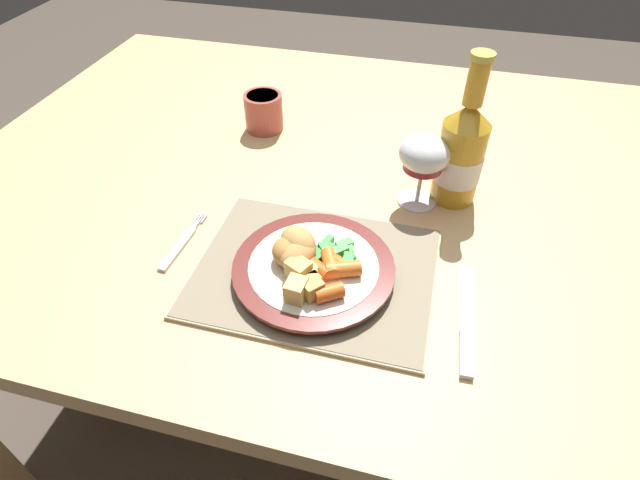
{
  "coord_description": "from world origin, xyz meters",
  "views": [
    {
      "loc": [
        0.13,
        -0.76,
        1.28
      ],
      "look_at": [
        -0.01,
        -0.23,
        0.78
      ],
      "focal_mm": 28.0,
      "sensor_mm": 36.0,
      "label": 1
    }
  ],
  "objects_px": {
    "dining_table": "(354,205)",
    "bottle": "(461,153)",
    "table_knife": "(466,328)",
    "fork": "(181,245)",
    "wine_glass": "(424,157)",
    "dinner_plate": "(314,269)",
    "drinking_cup": "(264,111)"
  },
  "relations": [
    {
      "from": "dining_table",
      "to": "bottle",
      "type": "height_order",
      "value": "bottle"
    },
    {
      "from": "fork",
      "to": "bottle",
      "type": "distance_m",
      "value": 0.48
    },
    {
      "from": "dinner_plate",
      "to": "drinking_cup",
      "type": "relative_size",
      "value": 3.03
    },
    {
      "from": "dinner_plate",
      "to": "table_knife",
      "type": "distance_m",
      "value": 0.23
    },
    {
      "from": "dinner_plate",
      "to": "table_knife",
      "type": "xyz_separation_m",
      "value": [
        0.22,
        -0.04,
        -0.01
      ]
    },
    {
      "from": "fork",
      "to": "wine_glass",
      "type": "relative_size",
      "value": 1.08
    },
    {
      "from": "dining_table",
      "to": "wine_glass",
      "type": "height_order",
      "value": "wine_glass"
    },
    {
      "from": "fork",
      "to": "drinking_cup",
      "type": "xyz_separation_m",
      "value": [
        0.01,
        0.38,
        0.04
      ]
    },
    {
      "from": "table_knife",
      "to": "drinking_cup",
      "type": "distance_m",
      "value": 0.61
    },
    {
      "from": "table_knife",
      "to": "bottle",
      "type": "relative_size",
      "value": 0.76
    },
    {
      "from": "fork",
      "to": "dining_table",
      "type": "bearing_deg",
      "value": 48.53
    },
    {
      "from": "dinner_plate",
      "to": "wine_glass",
      "type": "height_order",
      "value": "wine_glass"
    },
    {
      "from": "dinner_plate",
      "to": "wine_glass",
      "type": "xyz_separation_m",
      "value": [
        0.13,
        0.22,
        0.07
      ]
    },
    {
      "from": "dining_table",
      "to": "table_knife",
      "type": "distance_m",
      "value": 0.39
    },
    {
      "from": "bottle",
      "to": "dinner_plate",
      "type": "bearing_deg",
      "value": -126.59
    },
    {
      "from": "fork",
      "to": "bottle",
      "type": "xyz_separation_m",
      "value": [
        0.41,
        0.24,
        0.09
      ]
    },
    {
      "from": "drinking_cup",
      "to": "dinner_plate",
      "type": "bearing_deg",
      "value": -61.57
    },
    {
      "from": "wine_glass",
      "to": "dinner_plate",
      "type": "bearing_deg",
      "value": -120.1
    },
    {
      "from": "table_knife",
      "to": "wine_glass",
      "type": "xyz_separation_m",
      "value": [
        -0.1,
        0.26,
        0.09
      ]
    },
    {
      "from": "dining_table",
      "to": "wine_glass",
      "type": "distance_m",
      "value": 0.21
    },
    {
      "from": "dining_table",
      "to": "dinner_plate",
      "type": "bearing_deg",
      "value": -91.84
    },
    {
      "from": "dining_table",
      "to": "table_knife",
      "type": "bearing_deg",
      "value": -55.68
    },
    {
      "from": "dining_table",
      "to": "drinking_cup",
      "type": "distance_m",
      "value": 0.27
    },
    {
      "from": "dinner_plate",
      "to": "fork",
      "type": "xyz_separation_m",
      "value": [
        -0.22,
        0.01,
        -0.01
      ]
    },
    {
      "from": "dining_table",
      "to": "fork",
      "type": "relative_size",
      "value": 10.96
    },
    {
      "from": "wine_glass",
      "to": "drinking_cup",
      "type": "bearing_deg",
      "value": 153.36
    },
    {
      "from": "dining_table",
      "to": "wine_glass",
      "type": "bearing_deg",
      "value": -23.61
    },
    {
      "from": "dining_table",
      "to": "dinner_plate",
      "type": "height_order",
      "value": "dinner_plate"
    },
    {
      "from": "fork",
      "to": "drinking_cup",
      "type": "height_order",
      "value": "drinking_cup"
    },
    {
      "from": "dining_table",
      "to": "bottle",
      "type": "bearing_deg",
      "value": -7.23
    },
    {
      "from": "dining_table",
      "to": "fork",
      "type": "xyz_separation_m",
      "value": [
        -0.23,
        -0.26,
        0.08
      ]
    },
    {
      "from": "wine_glass",
      "to": "fork",
      "type": "bearing_deg",
      "value": -149.19
    }
  ]
}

